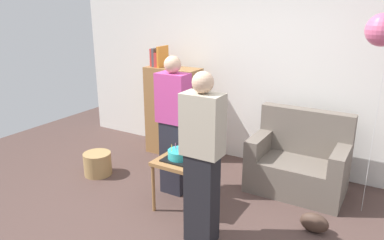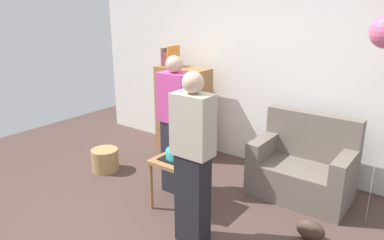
# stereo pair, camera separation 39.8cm
# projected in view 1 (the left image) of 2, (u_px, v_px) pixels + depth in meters

# --- Properties ---
(ground_plane) EXTENTS (8.00, 8.00, 0.00)m
(ground_plane) POSITION_uv_depth(u_px,v_px,m) (178.00, 230.00, 3.65)
(ground_plane) COLOR #4C3833
(wall_back) EXTENTS (6.00, 0.10, 2.70)m
(wall_back) POSITION_uv_depth(u_px,v_px,m) (259.00, 67.00, 4.92)
(wall_back) COLOR silver
(wall_back) RESTS_ON ground_plane
(couch) EXTENTS (1.10, 0.70, 0.96)m
(couch) POSITION_uv_depth(u_px,v_px,m) (299.00, 163.00, 4.37)
(couch) COLOR #6B6056
(couch) RESTS_ON ground_plane
(bookshelf) EXTENTS (0.80, 0.36, 1.59)m
(bookshelf) POSITION_uv_depth(u_px,v_px,m) (173.00, 111.00, 5.35)
(bookshelf) COLOR olive
(bookshelf) RESTS_ON ground_plane
(side_table) EXTENTS (0.48, 0.48, 0.58)m
(side_table) POSITION_uv_depth(u_px,v_px,m) (180.00, 167.00, 3.92)
(side_table) COLOR olive
(side_table) RESTS_ON ground_plane
(birthday_cake) EXTENTS (0.32, 0.32, 0.17)m
(birthday_cake) POSITION_uv_depth(u_px,v_px,m) (180.00, 155.00, 3.88)
(birthday_cake) COLOR black
(birthday_cake) RESTS_ON side_table
(person_blowing_candles) EXTENTS (0.36, 0.22, 1.63)m
(person_blowing_candles) POSITION_uv_depth(u_px,v_px,m) (173.00, 126.00, 4.16)
(person_blowing_candles) COLOR #23232D
(person_blowing_candles) RESTS_ON ground_plane
(person_holding_cake) EXTENTS (0.36, 0.22, 1.63)m
(person_holding_cake) POSITION_uv_depth(u_px,v_px,m) (202.00, 159.00, 3.26)
(person_holding_cake) COLOR black
(person_holding_cake) RESTS_ON ground_plane
(wicker_basket) EXTENTS (0.36, 0.36, 0.30)m
(wicker_basket) POSITION_uv_depth(u_px,v_px,m) (98.00, 164.00, 4.81)
(wicker_basket) COLOR #A88451
(wicker_basket) RESTS_ON ground_plane
(handbag) EXTENTS (0.28, 0.14, 0.20)m
(handbag) POSITION_uv_depth(u_px,v_px,m) (314.00, 223.00, 3.60)
(handbag) COLOR #473328
(handbag) RESTS_ON ground_plane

